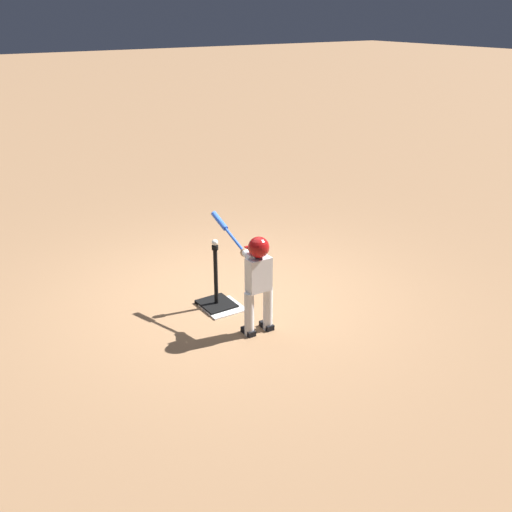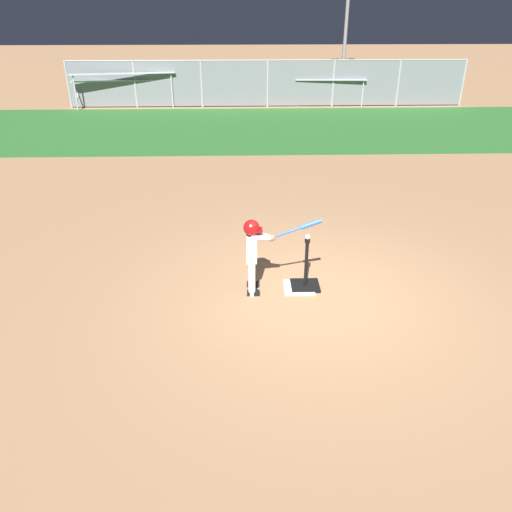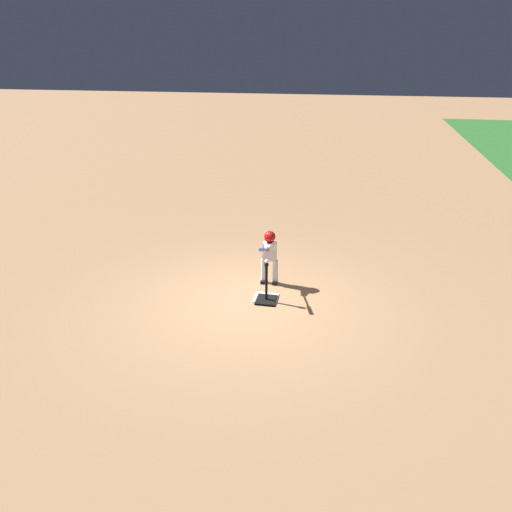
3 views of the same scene
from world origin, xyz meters
name	(u,v)px [view 3 (image 3 of 3)]	position (x,y,z in m)	size (l,w,h in m)	color
ground_plane	(248,303)	(0.00, 0.00, 0.00)	(90.00, 90.00, 0.00)	#99704C
home_plate	(266,298)	(-0.25, 0.29, 0.01)	(0.44, 0.44, 0.02)	white
batting_tee	(266,295)	(-0.16, 0.32, 0.12)	(0.42, 0.38, 0.78)	black
batter_child	(269,251)	(-0.91, 0.24, 0.71)	(1.08, 0.35, 1.13)	silver
baseball	(267,261)	(-0.16, 0.32, 0.81)	(0.07, 0.07, 0.07)	white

